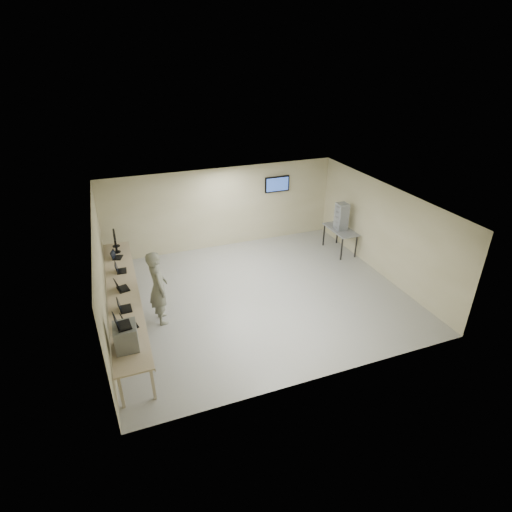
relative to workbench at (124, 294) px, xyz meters
name	(u,v)px	position (x,y,z in m)	size (l,w,h in m)	color
room	(259,250)	(3.62, 0.06, 0.58)	(8.01, 7.01, 2.81)	#AAAAAA
workbench	(124,294)	(0.00, 0.00, 0.00)	(0.76, 6.00, 0.90)	#C4AD90
equipment_box	(126,337)	(-0.06, -2.19, 0.34)	(0.44, 0.51, 0.53)	slate
laptop_on_box	(120,324)	(-0.12, -2.19, 0.67)	(0.33, 0.38, 0.28)	black
laptop_0	(128,323)	(0.00, -1.48, 0.14)	(0.36, 0.40, 0.27)	black
laptop_1	(123,307)	(-0.05, -0.80, 0.15)	(0.30, 0.37, 0.28)	black
laptop_2	(120,287)	(-0.05, 0.13, 0.15)	(0.37, 0.41, 0.28)	black
laptop_3	(120,269)	(-0.01, 1.08, 0.14)	(0.29, 0.35, 0.26)	black
laptop_4	(116,256)	(-0.06, 1.94, 0.14)	(0.35, 0.37, 0.25)	black
monitor_near	(116,243)	(-0.01, 2.32, 0.36)	(0.21, 0.48, 0.47)	black
monitor_far	(115,238)	(-0.01, 2.75, 0.37)	(0.22, 0.49, 0.49)	black
soldier	(158,288)	(0.83, -0.24, 0.16)	(0.72, 0.47, 1.97)	#5C5E46
side_table	(340,231)	(7.19, 1.64, -0.07)	(0.65, 1.39, 0.83)	gray
storage_bins	(341,217)	(7.17, 1.64, 0.46)	(0.34, 0.38, 0.91)	#959BA5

